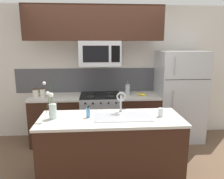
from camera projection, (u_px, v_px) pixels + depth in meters
ground_plane at (102, 165)px, 3.46m from camera, size 10.00×10.00×0.00m
rear_partition at (114, 72)px, 4.45m from camera, size 5.20×0.10×2.60m
splash_band at (100, 80)px, 4.41m from camera, size 3.32×0.01×0.48m
back_counter_left at (57, 119)px, 4.18m from camera, size 0.95×0.65×0.91m
back_counter_right at (138, 117)px, 4.29m from camera, size 0.76×0.65×0.91m
stove_range at (101, 118)px, 4.24m from camera, size 0.76×0.64×0.93m
microwave at (100, 53)px, 3.95m from camera, size 0.74×0.40×0.45m
upper_cabinet_band at (94, 23)px, 3.81m from camera, size 2.41×0.34×0.60m
refrigerator at (179, 96)px, 4.28m from camera, size 0.87×0.74×1.74m
storage_jar_tall at (36, 93)px, 4.03m from camera, size 0.11×0.11×0.15m
storage_jar_medium at (43, 92)px, 4.05m from camera, size 0.10×0.10×0.16m
banana_bunch at (142, 94)px, 4.13m from camera, size 0.19×0.15×0.08m
french_press at (127, 89)px, 4.22m from camera, size 0.09×0.09×0.27m
island_counter at (111, 149)px, 3.03m from camera, size 1.93×0.75×0.91m
kitchen_sink at (122, 122)px, 2.96m from camera, size 0.76×0.39×0.16m
sink_faucet at (121, 99)px, 3.09m from camera, size 0.14×0.14×0.31m
dish_soap_bottle at (88, 113)px, 2.92m from camera, size 0.06×0.05×0.16m
drinking_glass at (161, 112)px, 2.96m from camera, size 0.07×0.07×0.12m
flower_vase at (52, 110)px, 2.86m from camera, size 0.17×0.13×0.49m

